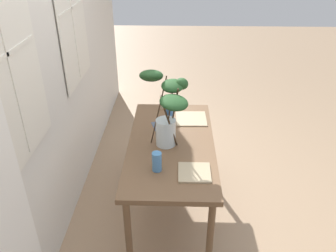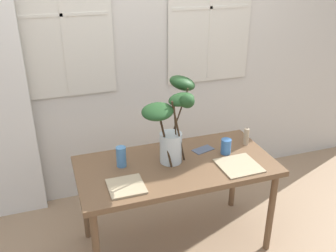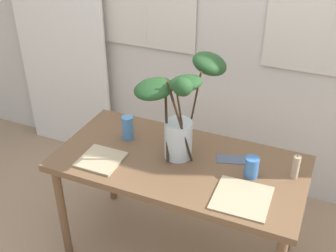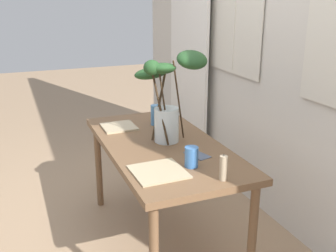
# 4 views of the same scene
# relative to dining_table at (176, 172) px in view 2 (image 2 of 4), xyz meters

# --- Properties ---
(ground) EXTENTS (14.00, 14.00, 0.00)m
(ground) POSITION_rel_dining_table_xyz_m (0.00, 0.00, -0.65)
(ground) COLOR #9E7F60
(back_wall_with_windows) EXTENTS (5.24, 0.14, 2.83)m
(back_wall_with_windows) POSITION_rel_dining_table_xyz_m (0.00, 0.94, 0.77)
(back_wall_with_windows) COLOR beige
(back_wall_with_windows) RESTS_ON ground
(dining_table) EXTENTS (1.41, 0.70, 0.72)m
(dining_table) POSITION_rel_dining_table_xyz_m (0.00, 0.00, 0.00)
(dining_table) COLOR brown
(dining_table) RESTS_ON ground
(vase_with_branches) EXTENTS (0.52, 0.46, 0.63)m
(vase_with_branches) POSITION_rel_dining_table_xyz_m (-0.01, 0.04, 0.39)
(vase_with_branches) COLOR silver
(vase_with_branches) RESTS_ON dining_table
(drinking_glass_blue_left) EXTENTS (0.07, 0.07, 0.15)m
(drinking_glass_blue_left) POSITION_rel_dining_table_xyz_m (-0.38, 0.10, 0.15)
(drinking_glass_blue_left) COLOR #4C84BC
(drinking_glass_blue_left) RESTS_ON dining_table
(drinking_glass_blue_right) EXTENTS (0.08, 0.08, 0.12)m
(drinking_glass_blue_right) POSITION_rel_dining_table_xyz_m (0.40, 0.02, 0.13)
(drinking_glass_blue_right) COLOR #386BAD
(drinking_glass_blue_right) RESTS_ON dining_table
(plate_square_left) EXTENTS (0.23, 0.23, 0.01)m
(plate_square_left) POSITION_rel_dining_table_xyz_m (-0.41, -0.17, 0.08)
(plate_square_left) COLOR tan
(plate_square_left) RESTS_ON dining_table
(plate_square_right) EXTENTS (0.28, 0.28, 0.01)m
(plate_square_right) POSITION_rel_dining_table_xyz_m (0.41, -0.18, 0.08)
(plate_square_right) COLOR tan
(plate_square_right) RESTS_ON dining_table
(napkin_folded) EXTENTS (0.18, 0.13, 0.00)m
(napkin_folded) POSITION_rel_dining_table_xyz_m (0.26, 0.13, 0.07)
(napkin_folded) COLOR #4C566B
(napkin_folded) RESTS_ON dining_table
(pillar_candle) EXTENTS (0.04, 0.04, 0.15)m
(pillar_candle) POSITION_rel_dining_table_xyz_m (0.62, 0.10, 0.14)
(pillar_candle) COLOR tan
(pillar_candle) RESTS_ON dining_table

